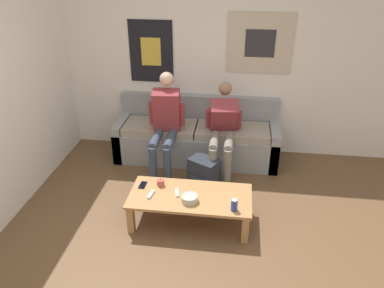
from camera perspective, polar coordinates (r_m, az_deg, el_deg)
The scene contains 13 objects.
ground_plane at distance 3.77m, azimuth -2.46°, elevation -17.09°, with size 18.00×18.00×0.00m, color brown.
wall_back at distance 5.18m, azimuth 1.72°, elevation 12.29°, with size 10.00×0.07×2.55m.
couch at distance 5.22m, azimuth 0.73°, elevation 0.89°, with size 2.22×0.68×0.84m.
coffee_table at distance 4.01m, azimuth -0.28°, elevation -8.40°, with size 1.29×0.60×0.34m.
person_seated_adult at distance 4.76m, azimuth -4.12°, elevation 3.37°, with size 0.47×0.86×1.29m.
person_seated_teen at distance 4.76m, azimuth 4.70°, elevation 2.47°, with size 0.47×0.98×1.13m.
backpack at distance 4.61m, azimuth 1.75°, elevation -4.65°, with size 0.42×0.38×0.40m.
ceramic_bowl at distance 3.87m, azimuth -0.39°, elevation -8.25°, with size 0.18×0.18×0.07m.
pillar_candle at distance 4.12m, azimuth -4.80°, elevation -5.90°, with size 0.08×0.08×0.08m.
drink_can_blue at distance 3.76m, azimuth 6.45°, elevation -9.21°, with size 0.07×0.07×0.12m.
game_controller_near_left at distance 4.00m, azimuth -2.30°, elevation -7.39°, with size 0.07×0.15×0.03m.
game_controller_near_right at distance 3.99m, azimuth -6.29°, elevation -7.65°, with size 0.06×0.15×0.03m.
cell_phone at distance 4.16m, azimuth -7.52°, elevation -6.21°, with size 0.07×0.14×0.01m.
Camera 1 is at (0.50, -2.63, 2.65)m, focal length 35.00 mm.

